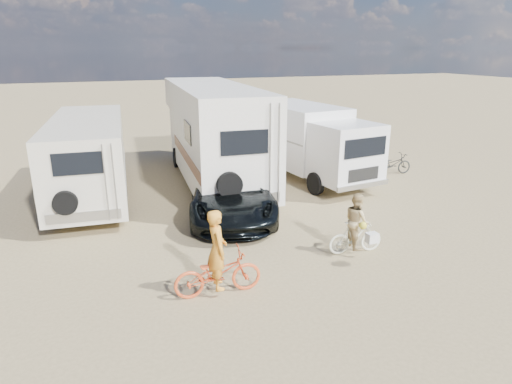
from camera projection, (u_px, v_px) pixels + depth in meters
name	position (u px, v px, depth m)	size (l,w,h in m)	color
ground	(309.00, 254.00, 11.86)	(140.00, 140.00, 0.00)	#9C875D
rv_main	(213.00, 135.00, 17.71)	(2.65, 9.54, 3.89)	white
rv_left	(89.00, 159.00, 16.03)	(2.41, 7.87, 2.86)	beige
box_truck	(310.00, 143.00, 18.43)	(2.44, 6.66, 2.97)	white
dark_suv	(232.00, 191.00, 14.54)	(2.58, 5.59, 1.55)	black
bike_man	(218.00, 273.00, 9.82)	(0.68, 1.96, 1.03)	#DD4F22
bike_woman	(355.00, 237.00, 11.84)	(0.42, 1.50, 0.90)	silver
rider_man	(217.00, 257.00, 9.70)	(0.66, 0.43, 1.81)	orange
rider_woman	(356.00, 227.00, 11.75)	(0.72, 0.56, 1.49)	tan
bike_parked	(393.00, 164.00, 19.24)	(0.61, 1.74, 0.92)	#232523
cooler	(224.00, 205.00, 15.01)	(0.53, 0.38, 0.42)	#205290
crate	(251.00, 207.00, 14.96)	(0.41, 0.41, 0.32)	olive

